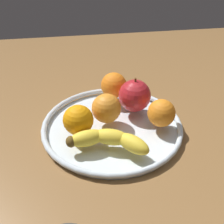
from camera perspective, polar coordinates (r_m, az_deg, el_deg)
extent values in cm
cube|color=brown|center=(67.88, 0.00, -4.71)|extent=(123.19, 123.19, 4.00)
cylinder|color=silver|center=(66.44, 0.00, -3.18)|extent=(30.53, 30.53, 0.60)
torus|color=silver|center=(65.89, 0.00, -2.57)|extent=(31.80, 31.80, 1.20)
ellipsoid|color=yellow|center=(57.58, 4.16, -6.25)|extent=(7.41, 7.86, 3.36)
ellipsoid|color=yellow|center=(59.03, -0.20, -4.92)|extent=(8.16, 5.65, 3.36)
ellipsoid|color=yellow|center=(58.97, -4.90, -5.12)|extent=(7.96, 4.67, 3.36)
ellipsoid|color=brown|center=(58.49, -8.09, -5.79)|extent=(2.40, 2.68, 2.35)
sphere|color=#B52128|center=(68.16, 4.46, 3.22)|extent=(7.60, 7.60, 7.60)
cylinder|color=#593819|center=(66.15, 4.62, 6.17)|extent=(0.44, 0.44, 1.20)
sphere|color=orange|center=(61.35, -6.64, -1.57)|extent=(6.50, 6.50, 6.50)
sphere|color=orange|center=(64.43, -1.11, 0.73)|extent=(6.61, 6.61, 6.61)
sphere|color=orange|center=(73.20, 0.36, 5.23)|extent=(6.51, 6.51, 6.51)
sphere|color=orange|center=(64.24, 9.66, -0.20)|extent=(6.13, 6.13, 6.13)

